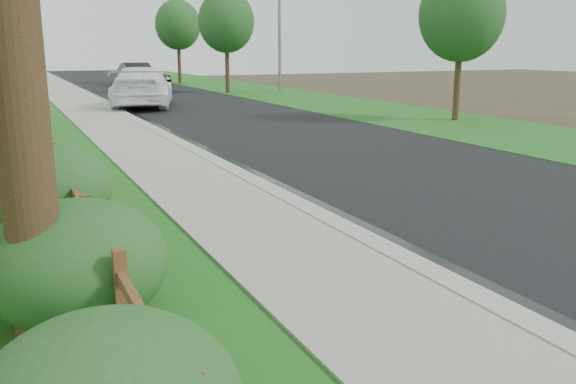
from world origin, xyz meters
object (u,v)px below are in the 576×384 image
streetlight (277,5)px  dark_car_mid (145,79)px  ranch_fence (77,209)px  white_suv (142,87)px

streetlight → dark_car_mid: bearing=141.4°
dark_car_mid → streetlight: size_ratio=0.48×
ranch_fence → streetlight: 31.64m
ranch_fence → white_suv: 22.42m
white_suv → dark_car_mid: bearing=-86.4°
white_suv → dark_car_mid: 11.58m
dark_car_mid → streetlight: 10.42m
ranch_fence → streetlight: size_ratio=1.74×
ranch_fence → streetlight: bearing=60.5°
dark_car_mid → streetlight: streetlight is taller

